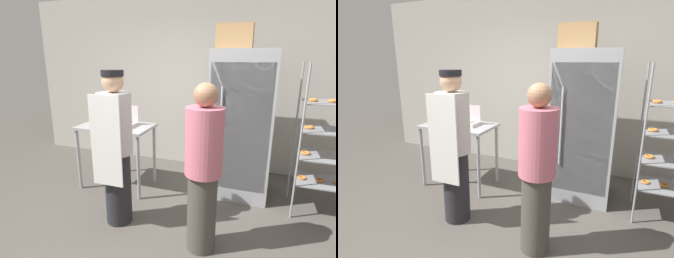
# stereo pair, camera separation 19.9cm
# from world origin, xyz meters

# --- Properties ---
(ground_plane) EXTENTS (14.00, 14.00, 0.00)m
(ground_plane) POSITION_xyz_m (0.00, 0.00, 0.00)
(ground_plane) COLOR #4C4742
(back_wall) EXTENTS (6.40, 0.12, 2.84)m
(back_wall) POSITION_xyz_m (0.00, 2.45, 1.42)
(back_wall) COLOR #ADA89E
(back_wall) RESTS_ON ground_plane
(refrigerator) EXTENTS (0.78, 0.74, 1.91)m
(refrigerator) POSITION_xyz_m (0.72, 1.59, 0.96)
(refrigerator) COLOR #9EA0A5
(refrigerator) RESTS_ON ground_plane
(baking_rack) EXTENTS (0.62, 0.52, 1.77)m
(baking_rack) POSITION_xyz_m (1.68, 1.38, 0.87)
(baking_rack) COLOR #93969B
(baking_rack) RESTS_ON ground_plane
(prep_counter) EXTENTS (1.00, 0.62, 0.90)m
(prep_counter) POSITION_xyz_m (-0.93, 1.19, 0.78)
(prep_counter) COLOR #9EA0A5
(prep_counter) RESTS_ON ground_plane
(donut_box) EXTENTS (0.30, 0.23, 0.27)m
(donut_box) POSITION_xyz_m (-0.79, 1.21, 0.95)
(donut_box) COLOR silver
(donut_box) RESTS_ON prep_counter
(blender_pitcher) EXTENTS (0.13, 0.13, 0.28)m
(blender_pitcher) POSITION_xyz_m (-1.14, 1.29, 1.03)
(blender_pitcher) COLOR #99999E
(blender_pitcher) RESTS_ON prep_counter
(cardboard_storage_box) EXTENTS (0.45, 0.29, 0.31)m
(cardboard_storage_box) POSITION_xyz_m (0.57, 1.62, 2.06)
(cardboard_storage_box) COLOR #A87F51
(cardboard_storage_box) RESTS_ON refrigerator
(person_baker) EXTENTS (0.36, 0.38, 1.69)m
(person_baker) POSITION_xyz_m (-0.47, 0.42, 0.88)
(person_baker) COLOR #232328
(person_baker) RESTS_ON ground_plane
(person_customer) EXTENTS (0.34, 0.34, 1.61)m
(person_customer) POSITION_xyz_m (0.50, 0.29, 0.82)
(person_customer) COLOR #47423D
(person_customer) RESTS_ON ground_plane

